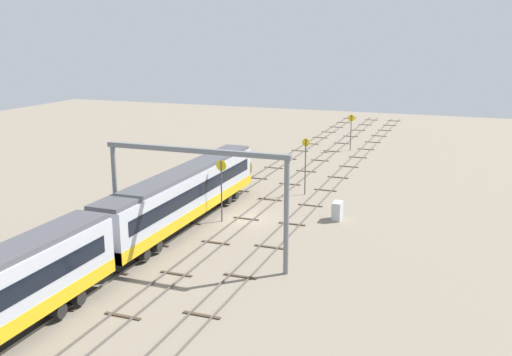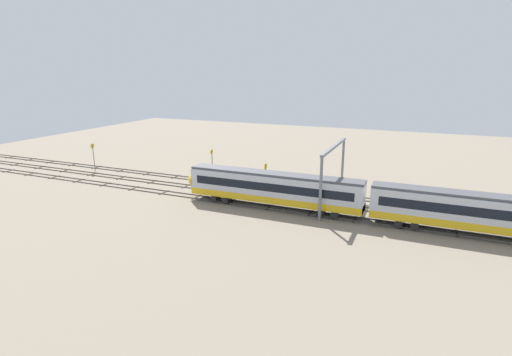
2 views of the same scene
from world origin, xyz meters
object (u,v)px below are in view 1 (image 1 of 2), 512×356
speed_sign_near_foreground (351,127)px  overhead_gantry (196,180)px  speed_sign_far_trackside (221,182)px  speed_sign_distant_end (305,160)px  relay_cabinet (337,211)px

speed_sign_near_foreground → overhead_gantry: bearing=177.4°
overhead_gantry → speed_sign_near_foreground: bearing=-2.6°
speed_sign_far_trackside → overhead_gantry: bearing=-167.3°
overhead_gantry → speed_sign_distant_end: overhead_gantry is taller
speed_sign_near_foreground → relay_cabinet: (-31.97, -5.35, -2.53)m
speed_sign_near_foreground → speed_sign_distant_end: size_ratio=0.88×
speed_sign_distant_end → relay_cabinet: 9.12m
speed_sign_near_foreground → speed_sign_distant_end: bearing=-179.2°
overhead_gantry → relay_cabinet: (13.16, -7.40, -5.25)m
overhead_gantry → speed_sign_far_trackside: (9.11, 2.05, -2.46)m
overhead_gantry → speed_sign_near_foreground: overhead_gantry is taller
speed_sign_far_trackside → relay_cabinet: speed_sign_far_trackside is taller
speed_sign_distant_end → relay_cabinet: bearing=-144.8°
speed_sign_near_foreground → speed_sign_far_trackside: bearing=173.5°
speed_sign_distant_end → speed_sign_near_foreground: bearing=0.8°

